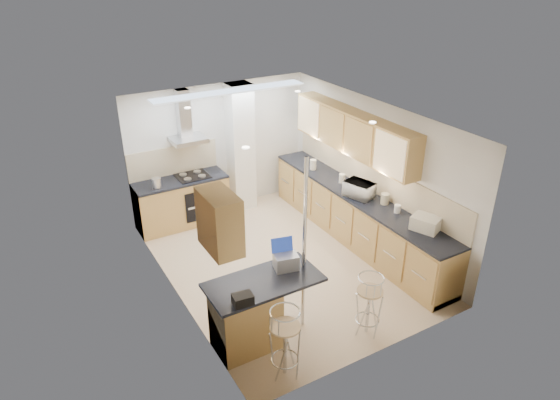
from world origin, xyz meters
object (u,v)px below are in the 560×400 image
bar_stool_near (285,342)px  bread_bin (426,223)px  laptop (286,262)px  bar_stool_end (369,305)px  microwave (359,190)px

bar_stool_near → bread_bin: bread_bin is taller
bar_stool_near → bread_bin: (2.80, 0.61, 0.55)m
laptop → bar_stool_near: (-0.46, -0.75, -0.57)m
bar_stool_end → bread_bin: bearing=-46.9°
bread_bin → microwave: bearing=74.3°
bar_stool_end → bread_bin: (1.46, 0.53, 0.58)m
bar_stool_near → bar_stool_end: 1.34m
bar_stool_near → bar_stool_end: bearing=3.4°
microwave → bar_stool_end: size_ratio=0.54×
bar_stool_end → bread_bin: size_ratio=2.26×
microwave → bread_bin: (0.17, -1.37, -0.03)m
laptop → bar_stool_near: size_ratio=0.32×
bar_stool_near → bread_bin: 2.92m
bar_stool_end → bar_stool_near: bearing=116.5°
microwave → bread_bin: 1.38m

